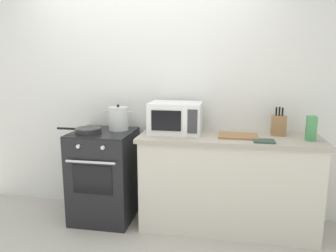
% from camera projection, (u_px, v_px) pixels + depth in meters
% --- Properties ---
extents(ground_plane, '(10.00, 10.00, 0.00)m').
position_uv_depth(ground_plane, '(119.00, 252.00, 2.82)').
color(ground_plane, '#B2ADA3').
extents(back_wall, '(4.40, 0.10, 2.50)m').
position_uv_depth(back_wall, '(173.00, 96.00, 3.46)').
color(back_wall, silver).
rests_on(back_wall, ground_plane).
extents(lower_cabinet_right, '(1.64, 0.56, 0.88)m').
position_uv_depth(lower_cabinet_right, '(228.00, 184.00, 3.17)').
color(lower_cabinet_right, beige).
rests_on(lower_cabinet_right, ground_plane).
extents(countertop_right, '(1.70, 0.60, 0.04)m').
position_uv_depth(countertop_right, '(229.00, 138.00, 3.08)').
color(countertop_right, '#ADA393').
rests_on(countertop_right, lower_cabinet_right).
extents(stove, '(0.60, 0.64, 0.92)m').
position_uv_depth(stove, '(104.00, 175.00, 3.37)').
color(stove, black).
rests_on(stove, ground_plane).
extents(stock_pot, '(0.29, 0.21, 0.26)m').
position_uv_depth(stock_pot, '(118.00, 118.00, 3.34)').
color(stock_pot, silver).
rests_on(stock_pot, stove).
extents(frying_pan, '(0.46, 0.26, 0.05)m').
position_uv_depth(frying_pan, '(88.00, 130.00, 3.21)').
color(frying_pan, '#28282B').
rests_on(frying_pan, stove).
extents(microwave, '(0.50, 0.37, 0.30)m').
position_uv_depth(microwave, '(176.00, 118.00, 3.20)').
color(microwave, white).
rests_on(microwave, countertop_right).
extents(cutting_board, '(0.36, 0.26, 0.02)m').
position_uv_depth(cutting_board, '(238.00, 136.00, 3.04)').
color(cutting_board, '#997047').
rests_on(cutting_board, countertop_right).
extents(knife_block, '(0.13, 0.10, 0.27)m').
position_uv_depth(knife_block, '(279.00, 125.00, 3.09)').
color(knife_block, '#997047').
rests_on(knife_block, countertop_right).
extents(pasta_box, '(0.08, 0.08, 0.22)m').
position_uv_depth(pasta_box, '(311.00, 128.00, 2.88)').
color(pasta_box, '#4C9356').
rests_on(pasta_box, countertop_right).
extents(oven_mitt, '(0.18, 0.14, 0.02)m').
position_uv_depth(oven_mitt, '(264.00, 141.00, 2.85)').
color(oven_mitt, '#384C42').
rests_on(oven_mitt, countertop_right).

